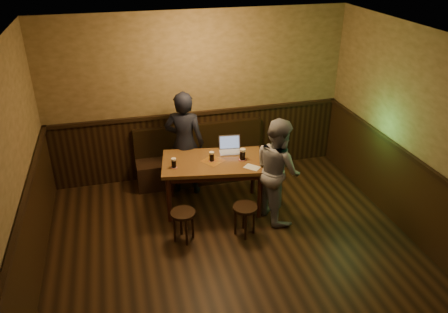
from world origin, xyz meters
The scene contains 12 objects.
room centered at (0.00, 0.22, 1.20)m, with size 5.04×6.04×2.84m.
bench centered at (-0.03, 2.75, 0.31)m, with size 2.20×0.50×0.95m.
pub_table centered at (-0.03, 1.83, 0.70)m, with size 1.63×1.10×0.81m.
stool_left centered at (-0.62, 1.12, 0.37)m, with size 0.38×0.38×0.46m.
stool_right centered at (0.24, 1.04, 0.37)m, with size 0.40×0.40×0.46m.
pint_left centered at (-0.62, 1.77, 0.88)m, with size 0.09×0.09×0.15m.
pint_mid centered at (-0.05, 1.83, 0.88)m, with size 0.10×0.10×0.15m.
pint_right centered at (0.40, 1.76, 0.89)m, with size 0.11×0.11×0.18m.
laptop centered at (0.30, 2.08, 0.86)m, with size 0.36×0.30×0.23m.
menu centered at (0.47, 1.49, 0.81)m, with size 0.22×0.15×0.00m, color silver.
person_suit centered at (-0.35, 2.41, 0.86)m, with size 0.63×0.41×1.72m, color black.
person_grey centered at (0.82, 1.36, 0.79)m, with size 0.76×0.60×1.57m, color gray.
Camera 1 is at (-1.31, -3.76, 3.84)m, focal length 35.00 mm.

